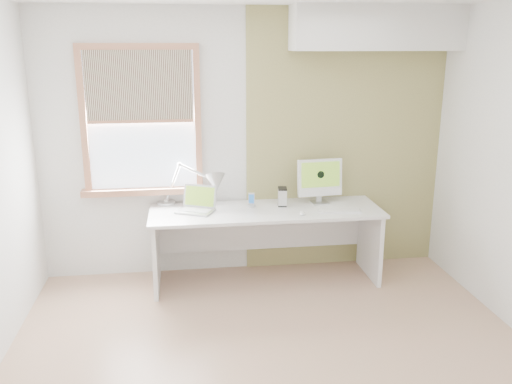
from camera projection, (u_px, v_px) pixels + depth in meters
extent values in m
cube|color=tan|center=(275.00, 361.00, 3.98)|extent=(4.00, 3.50, 0.02)
cube|color=silver|center=(246.00, 144.00, 5.31)|extent=(4.00, 0.02, 2.60)
cube|color=silver|center=(362.00, 317.00, 1.95)|extent=(4.00, 0.02, 2.60)
cube|color=olive|center=(345.00, 142.00, 5.43)|extent=(2.00, 0.02, 2.60)
cube|color=white|center=(376.00, 27.00, 5.00)|extent=(1.60, 0.40, 0.42)
cube|color=#AB6B4C|center=(83.00, 122.00, 5.01)|extent=(0.06, 0.06, 1.42)
cube|color=#AB6B4C|center=(198.00, 120.00, 5.15)|extent=(0.06, 0.06, 1.42)
cube|color=#AB6B4C|center=(137.00, 46.00, 4.90)|extent=(1.00, 0.06, 0.06)
cube|color=#AB6B4C|center=(145.00, 191.00, 5.24)|extent=(1.20, 0.14, 0.06)
cube|color=#D1E2F9|center=(141.00, 121.00, 5.09)|extent=(1.00, 0.01, 1.30)
cube|color=beige|center=(139.00, 86.00, 4.97)|extent=(0.98, 0.02, 0.65)
cube|color=#AB6B4C|center=(141.00, 121.00, 5.05)|extent=(0.98, 0.03, 0.03)
cube|color=silver|center=(266.00, 211.00, 5.13)|extent=(2.20, 0.70, 0.03)
cube|color=silver|center=(156.00, 253.00, 5.08)|extent=(0.04, 0.64, 0.70)
cube|color=silver|center=(370.00, 242.00, 5.36)|extent=(0.04, 0.64, 0.70)
cube|color=silver|center=(261.00, 227.00, 5.50)|extent=(2.08, 0.02, 0.48)
cylinder|color=#B1B4B6|center=(166.00, 203.00, 5.30)|extent=(0.22, 0.22, 0.03)
sphere|color=#B1B4B6|center=(166.00, 201.00, 5.29)|extent=(0.07, 0.07, 0.05)
cylinder|color=#B1B4B6|center=(173.00, 183.00, 5.23)|extent=(0.18, 0.08, 0.38)
sphere|color=#B1B4B6|center=(180.00, 165.00, 5.17)|extent=(0.06, 0.06, 0.05)
cylinder|color=#B1B4B6|center=(196.00, 172.00, 5.14)|extent=(0.32, 0.17, 0.15)
sphere|color=#B1B4B6|center=(213.00, 179.00, 5.11)|extent=(0.05, 0.05, 0.04)
cone|color=#B1B4B6|center=(216.00, 183.00, 5.11)|extent=(0.22, 0.27, 0.23)
cube|color=#B1B4B6|center=(195.00, 211.00, 5.05)|extent=(0.40, 0.35, 0.02)
cube|color=#B2B5B7|center=(195.00, 210.00, 5.05)|extent=(0.31, 0.25, 0.00)
cube|color=#B1B4B6|center=(200.00, 196.00, 5.12)|extent=(0.33, 0.20, 0.22)
cube|color=olive|center=(200.00, 196.00, 5.12)|extent=(0.28, 0.17, 0.18)
cylinder|color=#B1B4B6|center=(251.00, 206.00, 5.21)|extent=(0.09, 0.09, 0.02)
cube|color=#B1B4B6|center=(251.00, 199.00, 5.19)|extent=(0.06, 0.02, 0.12)
cube|color=#194C99|center=(251.00, 199.00, 5.18)|extent=(0.05, 0.01, 0.09)
cube|color=#B1B4B6|center=(282.00, 197.00, 5.24)|extent=(0.10, 0.14, 0.17)
cube|color=black|center=(282.00, 188.00, 5.22)|extent=(0.10, 0.15, 0.01)
cube|color=black|center=(282.00, 205.00, 5.26)|extent=(0.10, 0.15, 0.01)
cube|color=#B1B4B6|center=(320.00, 202.00, 5.34)|extent=(0.18, 0.16, 0.01)
cube|color=#B1B4B6|center=(319.00, 194.00, 5.34)|extent=(0.06, 0.02, 0.15)
cube|color=white|center=(320.00, 178.00, 5.29)|extent=(0.45, 0.11, 0.37)
cube|color=olive|center=(321.00, 175.00, 5.25)|extent=(0.39, 0.06, 0.24)
cylinder|color=black|center=(321.00, 175.00, 5.25)|extent=(0.07, 0.02, 0.07)
cube|color=white|center=(340.00, 211.00, 5.05)|extent=(0.41, 0.16, 0.01)
cube|color=white|center=(340.00, 210.00, 5.05)|extent=(0.38, 0.13, 0.00)
ellipsoid|color=white|center=(303.00, 213.00, 4.97)|extent=(0.06, 0.10, 0.03)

